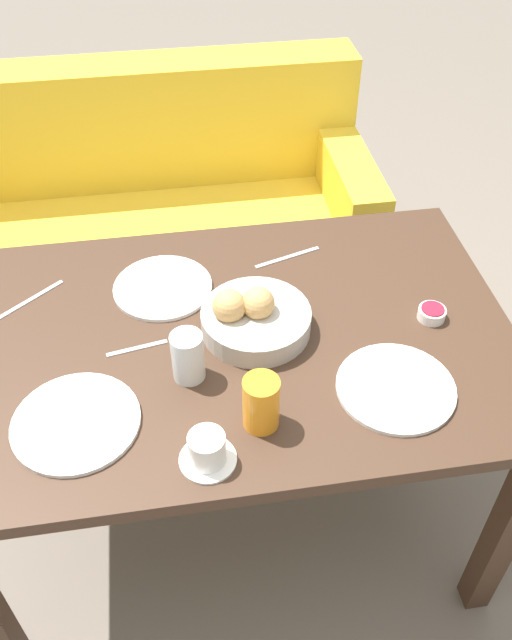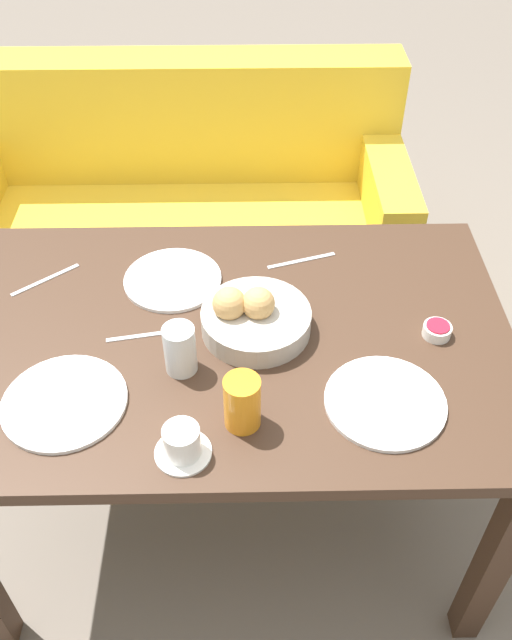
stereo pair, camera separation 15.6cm
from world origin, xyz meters
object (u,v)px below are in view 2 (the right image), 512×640
object	(u,v)px
plate_near_left	(64,402)
fork_silver	(46,280)
water_tumbler	(180,349)
coffee_cup	(182,443)
plate_near_right	(385,402)
jam_bowl_berry	(437,330)
juice_glass	(242,402)
spoon_coffee	(137,336)
bread_basket	(253,317)
plate_far_center	(173,279)
knife_silver	(301,261)
couch	(184,226)

from	to	relation	value
plate_near_left	fork_silver	xyz separation A→B (m)	(-0.12, 0.40, -0.00)
water_tumbler	coffee_cup	size ratio (longest dim) A/B	1.04
plate_near_left	plate_near_right	distance (m)	0.67
jam_bowl_berry	fork_silver	xyz separation A→B (m)	(-0.94, 0.21, -0.01)
plate_near_left	juice_glass	xyz separation A→B (m)	(0.37, -0.05, 0.06)
jam_bowl_berry	spoon_coffee	bearing A→B (deg)	179.45
bread_basket	jam_bowl_berry	bearing A→B (deg)	-3.69
bread_basket	juice_glass	size ratio (longest dim) A/B	2.07
coffee_cup	jam_bowl_berry	bearing A→B (deg)	29.48
plate_far_center	water_tumbler	distance (m)	0.30
plate_far_center	juice_glass	world-z (taller)	juice_glass
juice_glass	fork_silver	bearing A→B (deg)	137.31
plate_far_center	jam_bowl_berry	distance (m)	0.66
plate_far_center	coffee_cup	size ratio (longest dim) A/B	2.17
bread_basket	plate_near_right	size ratio (longest dim) A/B	0.99
plate_near_left	spoon_coffee	distance (m)	0.23
plate_near_right	jam_bowl_berry	xyz separation A→B (m)	(0.15, 0.20, 0.01)
bread_basket	water_tumbler	bearing A→B (deg)	-143.09
juice_glass	fork_silver	xyz separation A→B (m)	(-0.50, 0.46, -0.06)
water_tumbler	jam_bowl_berry	xyz separation A→B (m)	(0.58, 0.09, -0.04)
plate_near_right	coffee_cup	distance (m)	0.43
plate_far_center	juice_glass	distance (m)	0.48
plate_near_right	coffee_cup	world-z (taller)	coffee_cup
water_tumbler	spoon_coffee	bearing A→B (deg)	138.18
coffee_cup	bread_basket	bearing A→B (deg)	67.59
plate_near_right	plate_far_center	world-z (taller)	same
juice_glass	knife_silver	size ratio (longest dim) A/B	0.68
plate_near_right	fork_silver	bearing A→B (deg)	152.42
juice_glass	knife_silver	world-z (taller)	juice_glass
water_tumbler	spoon_coffee	xyz separation A→B (m)	(-0.11, 0.10, -0.06)
couch	jam_bowl_berry	size ratio (longest dim) A/B	24.63
water_tumbler	fork_silver	xyz separation A→B (m)	(-0.36, 0.31, -0.06)
knife_silver	couch	bearing A→B (deg)	116.83
water_tumbler	coffee_cup	bearing A→B (deg)	-85.86
coffee_cup	spoon_coffee	distance (m)	0.35
water_tumbler	plate_near_left	bearing A→B (deg)	-158.01
coffee_cup	jam_bowl_berry	world-z (taller)	coffee_cup
bread_basket	plate_far_center	distance (m)	0.27
plate_near_right	coffee_cup	bearing A→B (deg)	-164.10
coffee_cup	water_tumbler	bearing A→B (deg)	94.14
plate_near_left	fork_silver	distance (m)	0.42
couch	juice_glass	distance (m)	1.39
juice_glass	plate_far_center	bearing A→B (deg)	111.23
bread_basket	knife_silver	bearing A→B (deg)	62.89
plate_near_right	couch	bearing A→B (deg)	113.02
plate_near_right	coffee_cup	size ratio (longest dim) A/B	2.26
water_tumbler	coffee_cup	distance (m)	0.23
couch	bread_basket	xyz separation A→B (m)	(0.25, -1.01, 0.46)
juice_glass	coffee_cup	size ratio (longest dim) A/B	1.08
coffee_cup	fork_silver	bearing A→B (deg)	125.43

